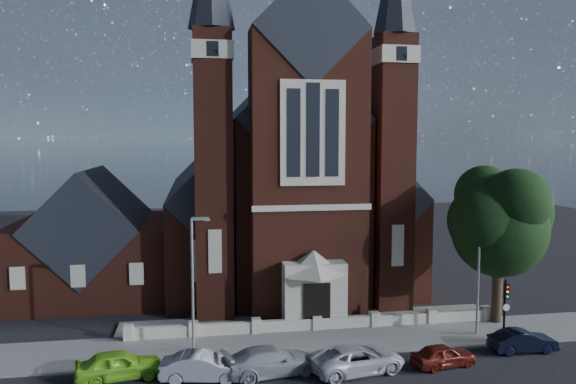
% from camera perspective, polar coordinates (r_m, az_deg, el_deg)
% --- Properties ---
extents(ground, '(120.00, 120.00, 0.00)m').
position_cam_1_polar(ground, '(46.10, 0.63, -10.45)').
color(ground, black).
rests_on(ground, ground).
extents(pavement_strip, '(60.00, 5.00, 0.12)m').
position_cam_1_polar(pavement_strip, '(36.31, 3.61, -14.92)').
color(pavement_strip, slate).
rests_on(pavement_strip, ground).
extents(forecourt_paving, '(26.00, 3.00, 0.14)m').
position_cam_1_polar(forecourt_paving, '(40.00, 2.29, -12.96)').
color(forecourt_paving, slate).
rests_on(forecourt_paving, ground).
extents(forecourt_wall, '(24.00, 0.40, 0.90)m').
position_cam_1_polar(forecourt_wall, '(38.15, 2.92, -13.90)').
color(forecourt_wall, '#B3A78E').
rests_on(forecourt_wall, ground).
extents(church, '(20.01, 34.90, 29.20)m').
position_cam_1_polar(church, '(52.36, -0.86, 0.58)').
color(church, '#532216').
rests_on(church, ground).
extents(parish_hall, '(12.00, 12.20, 10.24)m').
position_cam_1_polar(parish_hall, '(48.17, -19.20, -5.16)').
color(parish_hall, '#532216').
rests_on(parish_hall, ground).
extents(street_tree, '(6.40, 6.60, 10.70)m').
position_cam_1_polar(street_tree, '(40.32, 21.02, -3.00)').
color(street_tree, black).
rests_on(street_tree, ground).
extents(street_lamp_left, '(1.16, 0.22, 8.09)m').
position_cam_1_polar(street_lamp_left, '(33.63, -9.54, -8.45)').
color(street_lamp_left, gray).
rests_on(street_lamp_left, ground).
extents(street_lamp_right, '(1.16, 0.22, 8.09)m').
position_cam_1_polar(street_lamp_right, '(38.05, 18.92, -7.04)').
color(street_lamp_right, gray).
rests_on(street_lamp_right, ground).
extents(traffic_signal, '(0.28, 0.42, 4.00)m').
position_cam_1_polar(traffic_signal, '(37.64, 21.22, -10.41)').
color(traffic_signal, black).
rests_on(traffic_signal, ground).
extents(car_lime_van, '(4.70, 2.53, 1.52)m').
position_cam_1_polar(car_lime_van, '(32.17, -16.78, -16.45)').
color(car_lime_van, '#83D22A').
rests_on(car_lime_van, ground).
extents(car_silver_a, '(4.60, 2.17, 1.46)m').
position_cam_1_polar(car_silver_a, '(31.06, -8.63, -17.15)').
color(car_silver_a, '#B1B2B9').
rests_on(car_silver_a, ground).
extents(car_silver_b, '(5.47, 3.03, 1.50)m').
position_cam_1_polar(car_silver_b, '(31.43, -1.75, -16.77)').
color(car_silver_b, '#9C9FA3').
rests_on(car_silver_b, ground).
extents(car_white_suv, '(5.65, 3.43, 1.47)m').
position_cam_1_polar(car_white_suv, '(31.95, 7.05, -16.46)').
color(car_white_suv, silver).
rests_on(car_white_suv, ground).
extents(car_dark_red, '(3.89, 2.12, 1.26)m').
position_cam_1_polar(car_dark_red, '(33.59, 15.50, -15.69)').
color(car_dark_red, '#5F1810').
rests_on(car_dark_red, ground).
extents(car_navy, '(4.00, 1.45, 1.31)m').
position_cam_1_polar(car_navy, '(37.18, 22.76, -13.77)').
color(car_navy, black).
rests_on(car_navy, ground).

